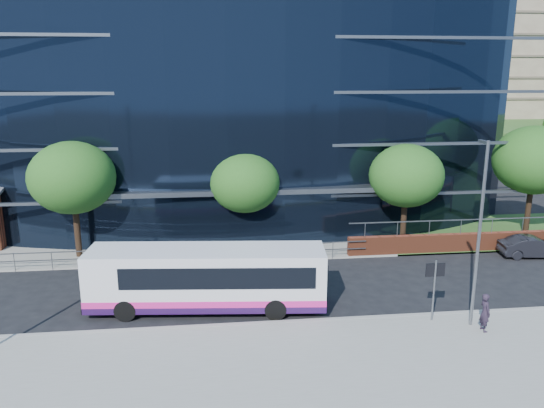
{
  "coord_description": "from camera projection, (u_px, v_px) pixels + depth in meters",
  "views": [
    {
      "loc": [
        -4.95,
        -22.12,
        10.81
      ],
      "look_at": [
        -1.51,
        8.0,
        3.22
      ],
      "focal_mm": 35.0,
      "sensor_mm": 36.0,
      "label": 1
    }
  ],
  "objects": [
    {
      "name": "tree_far_b",
      "position": [
        245.0,
        183.0,
        32.29
      ],
      "size": [
        4.29,
        4.29,
        6.05
      ],
      "color": "black",
      "rests_on": "ground"
    },
    {
      "name": "apartment_block",
      "position": [
        454.0,
        70.0,
        80.46
      ],
      "size": [
        60.0,
        42.0,
        30.0
      ],
      "color": "#2D511E",
      "rests_on": "ground"
    },
    {
      "name": "kerb",
      "position": [
        329.0,
        321.0,
        23.5
      ],
      "size": [
        80.0,
        0.25,
        0.16
      ],
      "primitive_type": "cube",
      "color": "gray",
      "rests_on": "ground"
    },
    {
      "name": "streetlight_east",
      "position": [
        479.0,
        230.0,
        21.98
      ],
      "size": [
        0.15,
        0.77,
        8.0
      ],
      "color": "slate",
      "rests_on": "pavement_near"
    },
    {
      "name": "city_bus",
      "position": [
        209.0,
        278.0,
        24.42
      ],
      "size": [
        11.1,
        3.54,
        2.95
      ],
      "rotation": [
        0.0,
        0.0,
        -0.1
      ],
      "color": "silver",
      "rests_on": "ground"
    },
    {
      "name": "tree_dist_e",
      "position": [
        450.0,
        125.0,
        64.58
      ],
      "size": [
        4.62,
        4.62,
        6.51
      ],
      "color": "black",
      "rests_on": "ground"
    },
    {
      "name": "tree_far_d",
      "position": [
        534.0,
        160.0,
        34.63
      ],
      "size": [
        5.28,
        5.28,
        7.44
      ],
      "color": "black",
      "rests_on": "ground"
    },
    {
      "name": "parked_car",
      "position": [
        533.0,
        247.0,
        31.67
      ],
      "size": [
        3.96,
        1.76,
        1.26
      ],
      "primitive_type": "imported",
      "rotation": [
        0.0,
        0.0,
        1.46
      ],
      "color": "black",
      "rests_on": "ground"
    },
    {
      "name": "pavement_near",
      "position": [
        352.0,
        369.0,
        19.65
      ],
      "size": [
        80.0,
        8.0,
        0.15
      ],
      "primitive_type": "cube",
      "color": "gray",
      "rests_on": "ground"
    },
    {
      "name": "yellow_line_inner",
      "position": [
        327.0,
        318.0,
        23.86
      ],
      "size": [
        80.0,
        0.08,
        0.01
      ],
      "primitive_type": "cube",
      "color": "gold",
      "rests_on": "ground"
    },
    {
      "name": "guard_railings",
      "position": [
        161.0,
        252.0,
        30.15
      ],
      "size": [
        24.0,
        0.05,
        1.1
      ],
      "color": "slate",
      "rests_on": "ground"
    },
    {
      "name": "glass_office",
      "position": [
        223.0,
        108.0,
        42.2
      ],
      "size": [
        44.0,
        23.1,
        16.0
      ],
      "color": "black",
      "rests_on": "ground"
    },
    {
      "name": "far_forecourt",
      "position": [
        198.0,
        242.0,
        34.42
      ],
      "size": [
        50.0,
        8.0,
        0.1
      ],
      "primitive_type": "cube",
      "color": "gray",
      "rests_on": "ground"
    },
    {
      "name": "ground",
      "position": [
        324.0,
        312.0,
        24.49
      ],
      "size": [
        200.0,
        200.0,
        0.0
      ],
      "primitive_type": "plane",
      "color": "black",
      "rests_on": "ground"
    },
    {
      "name": "tree_far_a",
      "position": [
        72.0,
        178.0,
        30.55
      ],
      "size": [
        4.95,
        4.95,
        6.98
      ],
      "color": "black",
      "rests_on": "ground"
    },
    {
      "name": "yellow_line_outer",
      "position": [
        328.0,
        320.0,
        23.71
      ],
      "size": [
        80.0,
        0.08,
        0.01
      ],
      "primitive_type": "cube",
      "color": "gold",
      "rests_on": "ground"
    },
    {
      "name": "tree_far_c",
      "position": [
        406.0,
        176.0,
        32.83
      ],
      "size": [
        4.62,
        4.62,
        6.51
      ],
      "color": "black",
      "rests_on": "ground"
    },
    {
      "name": "street_sign",
      "position": [
        435.0,
        278.0,
        22.93
      ],
      "size": [
        0.85,
        0.09,
        2.8
      ],
      "color": "slate",
      "rests_on": "pavement_near"
    },
    {
      "name": "pedestrian",
      "position": [
        485.0,
        312.0,
        22.25
      ],
      "size": [
        0.42,
        0.62,
        1.67
      ],
      "primitive_type": "imported",
      "rotation": [
        0.0,
        0.0,
        1.6
      ],
      "color": "#271D2B",
      "rests_on": "pavement_near"
    }
  ]
}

